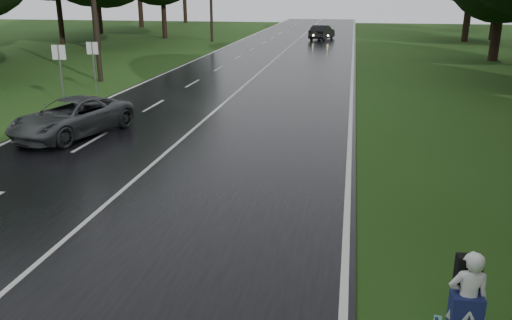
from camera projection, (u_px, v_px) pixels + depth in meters
The scene contains 14 objects.
ground at pixel (37, 266), 9.94m from camera, with size 160.00×160.00×0.00m, color #224414.
road at pixel (245, 85), 28.64m from camera, with size 12.00×140.00×0.04m, color black.
lane_center at pixel (245, 85), 28.63m from camera, with size 0.12×140.00×0.01m, color silver.
grey_car at pixel (72, 117), 18.58m from camera, with size 2.18×4.73×1.32m, color #515456.
far_car at pixel (322, 32), 54.76m from camera, with size 1.58×4.53×1.49m, color black.
hitchhiker at pixel (467, 304), 7.47m from camera, with size 0.59×0.54×1.57m.
utility_pole_mid at pixel (101, 81), 30.08m from camera, with size 1.80×0.28×9.66m, color black, non-canonical shape.
utility_pole_far at pixel (212, 41), 53.40m from camera, with size 1.80×0.28×9.71m, color black, non-canonical shape.
road_sign_a at pixel (65, 105), 23.97m from camera, with size 0.65×0.10×2.70m, color white, non-canonical shape.
road_sign_b at pixel (96, 92), 26.91m from camera, with size 0.61×0.10×2.54m, color white, non-canonical shape.
tree_left_e at pixel (98, 50), 46.04m from camera, with size 9.18×9.18×14.34m, color black, non-canonical shape.
tree_left_f at pixel (165, 38), 57.04m from camera, with size 8.91×8.91×13.92m, color black, non-canonical shape.
tree_right_e at pixel (492, 61), 38.90m from camera, with size 7.29×7.29×11.40m, color black, non-canonical shape.
tree_right_f at pixel (464, 42), 53.32m from camera, with size 9.68×9.68×15.13m, color black, non-canonical shape.
Camera 1 is at (5.70, -7.93, 5.02)m, focal length 36.53 mm.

